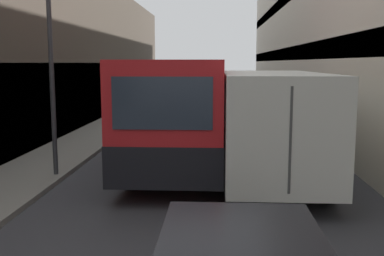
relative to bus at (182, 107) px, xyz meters
name	(u,v)px	position (x,y,z in m)	size (l,w,h in m)	color
ground_plane	(205,154)	(0.71, 0.56, -1.63)	(150.00, 150.00, 0.00)	#38383D
sidewalk_left	(67,151)	(-3.96, 0.56, -1.57)	(2.17, 60.00, 0.12)	gray
bus	(182,107)	(0.00, 0.00, 0.00)	(2.51, 10.42, 3.08)	red
box_truck	(266,117)	(2.45, -1.64, -0.09)	(2.36, 8.61, 2.78)	silver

